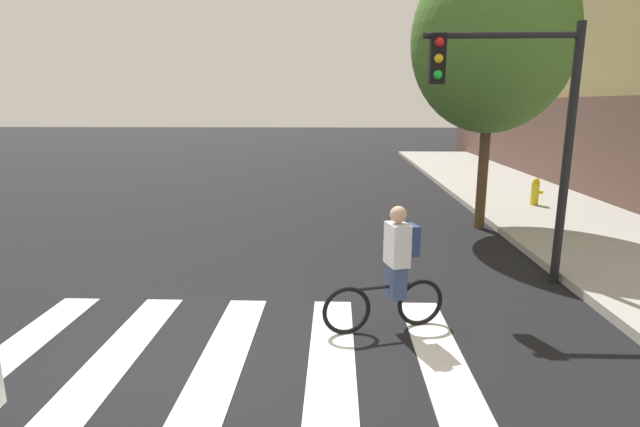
{
  "coord_description": "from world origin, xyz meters",
  "views": [
    {
      "loc": [
        1.66,
        -5.12,
        2.96
      ],
      "look_at": [
        1.42,
        2.43,
        1.27
      ],
      "focal_mm": 27.47,
      "sensor_mm": 36.0,
      "label": 1
    }
  ],
  "objects_px": {
    "cyclist": "(394,269)",
    "traffic_light_near": "(519,111)",
    "street_tree_near": "(492,40)",
    "fire_hydrant": "(535,192)"
  },
  "relations": [
    {
      "from": "cyclist",
      "to": "traffic_light_near",
      "type": "height_order",
      "value": "traffic_light_near"
    },
    {
      "from": "traffic_light_near",
      "to": "fire_hydrant",
      "type": "height_order",
      "value": "traffic_light_near"
    },
    {
      "from": "fire_hydrant",
      "to": "street_tree_near",
      "type": "bearing_deg",
      "value": -134.94
    },
    {
      "from": "cyclist",
      "to": "street_tree_near",
      "type": "bearing_deg",
      "value": 63.93
    },
    {
      "from": "cyclist",
      "to": "traffic_light_near",
      "type": "bearing_deg",
      "value": 41.18
    },
    {
      "from": "traffic_light_near",
      "to": "street_tree_near",
      "type": "height_order",
      "value": "street_tree_near"
    },
    {
      "from": "traffic_light_near",
      "to": "street_tree_near",
      "type": "xyz_separation_m",
      "value": [
        0.62,
        3.76,
        1.53
      ]
    },
    {
      "from": "fire_hydrant",
      "to": "traffic_light_near",
      "type": "bearing_deg",
      "value": -115.25
    },
    {
      "from": "traffic_light_near",
      "to": "cyclist",
      "type": "bearing_deg",
      "value": -138.82
    },
    {
      "from": "cyclist",
      "to": "traffic_light_near",
      "type": "relative_size",
      "value": 0.4
    }
  ]
}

